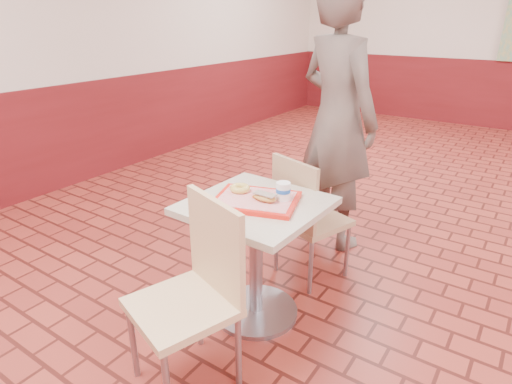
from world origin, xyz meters
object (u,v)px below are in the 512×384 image
Objects in this scene: chair_main_back at (305,213)px; customer at (337,119)px; main_table at (256,241)px; long_john_donut at (264,197)px; chair_main_front at (196,287)px; paper_cup at (283,191)px; serving_tray at (256,200)px; ring_donut at (240,188)px.

chair_main_back is 0.44× the size of customer.
main_table is 0.28m from long_john_donut.
chair_main_front is 9.53× the size of paper_cup.
chair_main_front is 2.10× the size of serving_tray.
long_john_donut reaches higher than ring_donut.
long_john_donut is 1.52× the size of paper_cup.
main_table is 1.66× the size of serving_tray.
chair_main_front is 0.58m from long_john_donut.
long_john_donut is (0.02, 0.52, 0.25)m from chair_main_front.
ring_donut is 1.17× the size of paper_cup.
chair_main_back reaches higher than long_john_donut.
chair_main_back is at bearing 120.02° from customer.
chair_main_back is at bearing 101.17° from paper_cup.
chair_main_front is at bearing -73.98° from ring_donut.
chair_main_back is 0.57m from ring_donut.
chair_main_back reaches higher than ring_donut.
customer is 13.15× the size of long_john_donut.
chair_main_back is at bearing 70.11° from ring_donut.
chair_main_back reaches higher than main_table.
paper_cup is at bearing 120.96° from customer.
chair_main_back is 1.95× the size of serving_tray.
paper_cup reaches higher than long_john_donut.
main_table is 0.38× the size of customer.
customer is at bearing 92.72° from main_table.
chair_main_front is 0.66m from paper_cup.
chair_main_front reaches higher than paper_cup.
paper_cup is at bearing 99.55° from chair_main_front.
paper_cup is at bearing 25.77° from serving_tray.
long_john_donut is at bearing -135.80° from paper_cup.
customer reaches higher than serving_tray.
serving_tray is (0.05, -1.10, -0.22)m from customer.
chair_main_front is at bearing -86.13° from serving_tray.
main_table is at bearing -90.00° from serving_tray.
ring_donut is (-0.07, -1.07, -0.19)m from customer.
main_table is 7.52× the size of paper_cup.
long_john_donut is at bearing -7.49° from serving_tray.
long_john_donut is at bearing 110.23° from chair_main_back.
ring_donut is (-0.12, 0.03, 0.27)m from main_table.
serving_tray is (0.00, 0.00, 0.24)m from main_table.
serving_tray is 0.15m from paper_cup.
chair_main_front reaches higher than ring_donut.
main_table is 0.34m from paper_cup.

